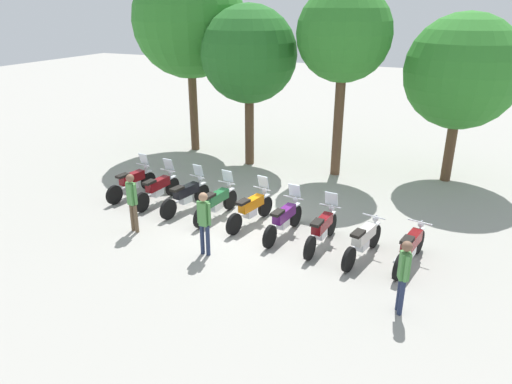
{
  "coord_description": "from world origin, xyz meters",
  "views": [
    {
      "loc": [
        5.27,
        -11.37,
        6.13
      ],
      "look_at": [
        0.0,
        0.5,
        0.9
      ],
      "focal_mm": 32.87,
      "sensor_mm": 36.0,
      "label": 1
    }
  ],
  "objects_px": {
    "motorcycle_8": "(410,247)",
    "person_0": "(404,272)",
    "motorcycle_1": "(158,188)",
    "tree_3": "(462,72)",
    "person_2": "(132,198)",
    "motorcycle_3": "(217,202)",
    "motorcycle_7": "(363,240)",
    "tree_2": "(344,35)",
    "motorcycle_0": "(132,182)",
    "motorcycle_6": "(322,229)",
    "motorcycle_4": "(251,208)",
    "person_1": "(204,219)",
    "motorcycle_2": "(186,195)",
    "motorcycle_5": "(284,219)",
    "tree_1": "(249,55)",
    "tree_0": "(189,21)"
  },
  "relations": [
    {
      "from": "motorcycle_8",
      "to": "person_0",
      "type": "relative_size",
      "value": 1.28
    },
    {
      "from": "motorcycle_1",
      "to": "tree_3",
      "type": "distance_m",
      "value": 11.06
    },
    {
      "from": "person_2",
      "to": "motorcycle_3",
      "type": "bearing_deg",
      "value": -30.57
    },
    {
      "from": "motorcycle_1",
      "to": "motorcycle_7",
      "type": "bearing_deg",
      "value": -92.54
    },
    {
      "from": "tree_2",
      "to": "motorcycle_3",
      "type": "bearing_deg",
      "value": -112.83
    },
    {
      "from": "motorcycle_0",
      "to": "motorcycle_6",
      "type": "xyz_separation_m",
      "value": [
        6.91,
        -0.83,
        0.0
      ]
    },
    {
      "from": "tree_3",
      "to": "tree_2",
      "type": "bearing_deg",
      "value": -165.8
    },
    {
      "from": "motorcycle_7",
      "to": "person_0",
      "type": "xyz_separation_m",
      "value": [
        1.21,
        -1.98,
        0.49
      ]
    },
    {
      "from": "person_0",
      "to": "tree_3",
      "type": "xyz_separation_m",
      "value": [
        0.4,
        9.02,
        2.96
      ]
    },
    {
      "from": "motorcycle_4",
      "to": "person_2",
      "type": "bearing_deg",
      "value": 133.83
    },
    {
      "from": "person_1",
      "to": "person_2",
      "type": "height_order",
      "value": "person_2"
    },
    {
      "from": "motorcycle_2",
      "to": "motorcycle_8",
      "type": "height_order",
      "value": "motorcycle_2"
    },
    {
      "from": "motorcycle_4",
      "to": "motorcycle_8",
      "type": "xyz_separation_m",
      "value": [
        4.6,
        -0.52,
        -0.01
      ]
    },
    {
      "from": "motorcycle_5",
      "to": "person_2",
      "type": "distance_m",
      "value": 4.32
    },
    {
      "from": "motorcycle_7",
      "to": "tree_3",
      "type": "distance_m",
      "value": 8.01
    },
    {
      "from": "person_1",
      "to": "tree_1",
      "type": "distance_m",
      "value": 8.34
    },
    {
      "from": "motorcycle_7",
      "to": "motorcycle_8",
      "type": "relative_size",
      "value": 1.0
    },
    {
      "from": "motorcycle_6",
      "to": "person_2",
      "type": "relative_size",
      "value": 1.25
    },
    {
      "from": "motorcycle_5",
      "to": "motorcycle_6",
      "type": "distance_m",
      "value": 1.16
    },
    {
      "from": "motorcycle_4",
      "to": "motorcycle_7",
      "type": "bearing_deg",
      "value": -88.68
    },
    {
      "from": "motorcycle_0",
      "to": "motorcycle_3",
      "type": "relative_size",
      "value": 1.0
    },
    {
      "from": "motorcycle_2",
      "to": "tree_1",
      "type": "bearing_deg",
      "value": 12.44
    },
    {
      "from": "motorcycle_7",
      "to": "person_1",
      "type": "relative_size",
      "value": 1.23
    },
    {
      "from": "motorcycle_2",
      "to": "tree_2",
      "type": "height_order",
      "value": "tree_2"
    },
    {
      "from": "tree_2",
      "to": "motorcycle_7",
      "type": "bearing_deg",
      "value": -68.84
    },
    {
      "from": "motorcycle_2",
      "to": "motorcycle_0",
      "type": "bearing_deg",
      "value": 94.06
    },
    {
      "from": "motorcycle_0",
      "to": "tree_1",
      "type": "xyz_separation_m",
      "value": [
        2.16,
        4.85,
        3.81
      ]
    },
    {
      "from": "tree_1",
      "to": "motorcycle_8",
      "type": "bearing_deg",
      "value": -39.17
    },
    {
      "from": "motorcycle_1",
      "to": "tree_2",
      "type": "height_order",
      "value": "tree_2"
    },
    {
      "from": "motorcycle_3",
      "to": "person_1",
      "type": "relative_size",
      "value": 1.25
    },
    {
      "from": "motorcycle_7",
      "to": "tree_1",
      "type": "height_order",
      "value": "tree_1"
    },
    {
      "from": "motorcycle_7",
      "to": "tree_1",
      "type": "relative_size",
      "value": 0.35
    },
    {
      "from": "motorcycle_8",
      "to": "person_1",
      "type": "height_order",
      "value": "person_1"
    },
    {
      "from": "motorcycle_2",
      "to": "motorcycle_8",
      "type": "xyz_separation_m",
      "value": [
        6.91,
        -0.63,
        -0.01
      ]
    },
    {
      "from": "motorcycle_4",
      "to": "person_0",
      "type": "xyz_separation_m",
      "value": [
        4.67,
        -2.63,
        0.47
      ]
    },
    {
      "from": "motorcycle_8",
      "to": "person_1",
      "type": "xyz_separation_m",
      "value": [
        -4.95,
        -1.62,
        0.53
      ]
    },
    {
      "from": "motorcycle_3",
      "to": "tree_3",
      "type": "distance_m",
      "value": 9.55
    },
    {
      "from": "motorcycle_0",
      "to": "motorcycle_1",
      "type": "xyz_separation_m",
      "value": [
        1.15,
        -0.15,
        0.0
      ]
    },
    {
      "from": "motorcycle_2",
      "to": "tree_0",
      "type": "relative_size",
      "value": 0.28
    },
    {
      "from": "motorcycle_1",
      "to": "motorcycle_0",
      "type": "bearing_deg",
      "value": 87.42
    },
    {
      "from": "tree_2",
      "to": "person_2",
      "type": "bearing_deg",
      "value": -119.03
    },
    {
      "from": "motorcycle_3",
      "to": "tree_2",
      "type": "distance_m",
      "value": 7.44
    },
    {
      "from": "tree_1",
      "to": "person_1",
      "type": "bearing_deg",
      "value": -74.02
    },
    {
      "from": "motorcycle_0",
      "to": "motorcycle_5",
      "type": "relative_size",
      "value": 1.0
    },
    {
      "from": "motorcycle_6",
      "to": "person_1",
      "type": "height_order",
      "value": "person_1"
    },
    {
      "from": "motorcycle_6",
      "to": "tree_0",
      "type": "bearing_deg",
      "value": 55.11
    },
    {
      "from": "motorcycle_2",
      "to": "motorcycle_5",
      "type": "relative_size",
      "value": 0.99
    },
    {
      "from": "motorcycle_2",
      "to": "motorcycle_4",
      "type": "height_order",
      "value": "same"
    },
    {
      "from": "person_2",
      "to": "tree_2",
      "type": "relative_size",
      "value": 0.26
    },
    {
      "from": "motorcycle_2",
      "to": "tree_3",
      "type": "distance_m",
      "value": 10.27
    }
  ]
}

